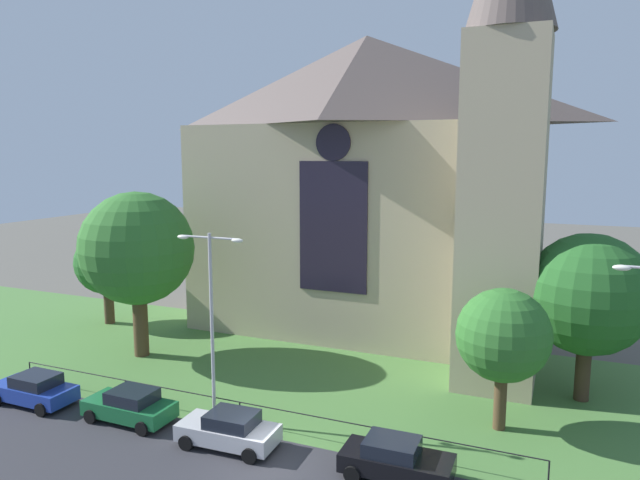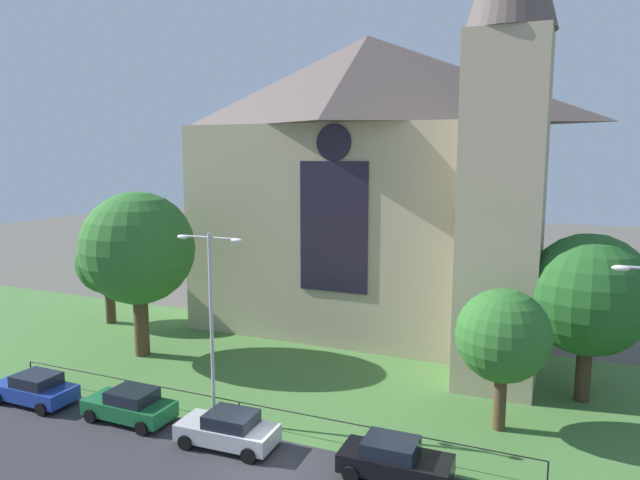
% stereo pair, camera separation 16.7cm
% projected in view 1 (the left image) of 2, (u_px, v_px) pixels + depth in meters
% --- Properties ---
extents(ground, '(160.00, 160.00, 0.00)m').
position_uv_depth(ground, '(352.00, 376.00, 32.15)').
color(ground, '#56544C').
extents(grass_verge, '(120.00, 20.00, 0.01)m').
position_uv_depth(grass_verge, '(339.00, 389.00, 30.33)').
color(grass_verge, '#477538').
rests_on(grass_verge, ground).
extents(church_building, '(23.20, 16.20, 26.00)m').
position_uv_depth(church_building, '(373.00, 181.00, 39.77)').
color(church_building, tan).
rests_on(church_building, ground).
extents(iron_railing, '(26.03, 0.07, 1.13)m').
position_uv_depth(iron_railing, '(240.00, 405.00, 26.20)').
color(iron_railing, black).
rests_on(iron_railing, ground).
extents(tree_left_near, '(6.71, 6.71, 9.96)m').
position_uv_depth(tree_left_near, '(137.00, 249.00, 34.53)').
color(tree_left_near, '#4C3823').
rests_on(tree_left_near, ground).
extents(tree_right_near, '(4.11, 4.11, 6.38)m').
position_uv_depth(tree_right_near, '(503.00, 336.00, 25.40)').
color(tree_right_near, '#4C3823').
rests_on(tree_right_near, ground).
extents(tree_left_far, '(4.47, 4.47, 6.67)m').
position_uv_depth(tree_left_far, '(107.00, 263.00, 41.54)').
color(tree_left_far, '#423021').
rests_on(tree_left_far, ground).
extents(tree_right_far, '(5.96, 5.96, 8.38)m').
position_uv_depth(tree_right_far, '(588.00, 295.00, 28.29)').
color(tree_right_far, '#423021').
rests_on(tree_right_far, ground).
extents(streetlamp_near, '(3.37, 0.26, 8.72)m').
position_uv_depth(streetlamp_near, '(211.00, 305.00, 25.93)').
color(streetlamp_near, '#B2B2B7').
rests_on(streetlamp_near, ground).
extents(parked_car_blue, '(4.21, 2.05, 1.51)m').
position_uv_depth(parked_car_blue, '(34.00, 389.00, 28.50)').
color(parked_car_blue, '#1E3899').
rests_on(parked_car_blue, ground).
extents(parked_car_green, '(4.22, 2.05, 1.51)m').
position_uv_depth(parked_car_green, '(130.00, 406.00, 26.64)').
color(parked_car_green, '#196033').
rests_on(parked_car_green, ground).
extents(parked_car_silver, '(4.26, 2.15, 1.51)m').
position_uv_depth(parked_car_silver, '(229.00, 430.00, 24.33)').
color(parked_car_silver, '#B7B7BC').
rests_on(parked_car_silver, ground).
extents(parked_car_black, '(4.23, 2.08, 1.51)m').
position_uv_depth(parked_car_black, '(396.00, 459.00, 21.98)').
color(parked_car_black, black).
rests_on(parked_car_black, ground).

